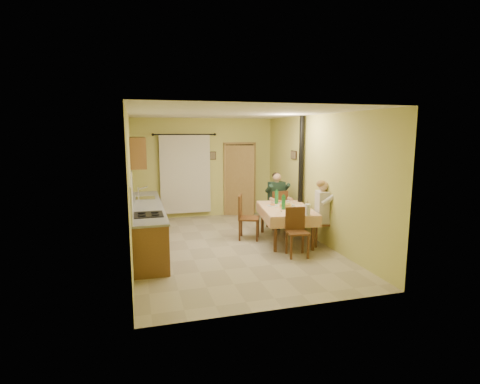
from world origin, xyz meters
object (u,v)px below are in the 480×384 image
object	(u,v)px
chair_far	(277,217)
stove_flue	(300,191)
chair_right	(323,232)
chair_near	(297,242)
dining_table	(286,224)
chair_left	(248,226)
man_far	(277,194)
man_right	(323,205)

from	to	relation	value
chair_far	stove_flue	xyz separation A→B (m)	(0.39, -0.53, 0.73)
chair_right	stove_flue	bearing A→B (deg)	15.66
chair_far	chair_near	size ratio (longest dim) A/B	1.02
dining_table	chair_left	distance (m)	0.85
dining_table	chair_left	world-z (taller)	chair_left
dining_table	chair_far	xyz separation A→B (m)	(0.21, 1.08, -0.09)
chair_left	man_far	bearing A→B (deg)	149.10
man_right	chair_far	bearing A→B (deg)	27.62
chair_left	chair_near	bearing A→B (deg)	44.62
dining_table	man_far	distance (m)	1.22
chair_right	man_far	world-z (taller)	man_far
chair_near	man_far	world-z (taller)	man_far
chair_right	man_far	size ratio (longest dim) A/B	0.70
dining_table	chair_far	distance (m)	1.11
dining_table	chair_left	size ratio (longest dim) A/B	1.88
chair_right	stove_flue	size ratio (longest dim) A/B	0.35
dining_table	man_right	world-z (taller)	man_right
chair_right	man_right	xyz separation A→B (m)	(-0.01, 0.00, 0.59)
chair_near	stove_flue	size ratio (longest dim) A/B	0.34
man_far	man_right	bearing A→B (deg)	-78.90
stove_flue	chair_far	bearing A→B (deg)	126.09
chair_near	chair_right	distance (m)	0.99
chair_left	stove_flue	xyz separation A→B (m)	(1.36, 0.19, 0.73)
man_far	stove_flue	xyz separation A→B (m)	(0.39, -0.54, 0.15)
chair_far	chair_near	bearing A→B (deg)	-104.65
dining_table	chair_far	world-z (taller)	chair_far
dining_table	chair_right	bearing A→B (deg)	-29.20
man_far	man_right	world-z (taller)	same
chair_far	man_far	world-z (taller)	man_far
chair_left	man_right	distance (m)	1.76
man_far	stove_flue	bearing A→B (deg)	-58.40
dining_table	chair_near	world-z (taller)	chair_near
dining_table	chair_left	bearing A→B (deg)	163.34
chair_near	man_far	size ratio (longest dim) A/B	0.69
man_far	man_right	size ratio (longest dim) A/B	1.00
chair_right	man_far	distance (m)	1.78
chair_right	man_right	distance (m)	0.59
chair_left	stove_flue	size ratio (longest dim) A/B	0.36
dining_table	chair_near	size ratio (longest dim) A/B	2.01
chair_far	man_far	size ratio (longest dim) A/B	0.70
chair_right	man_right	bearing A→B (deg)	90.00
chair_near	chair_right	bearing A→B (deg)	-141.42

